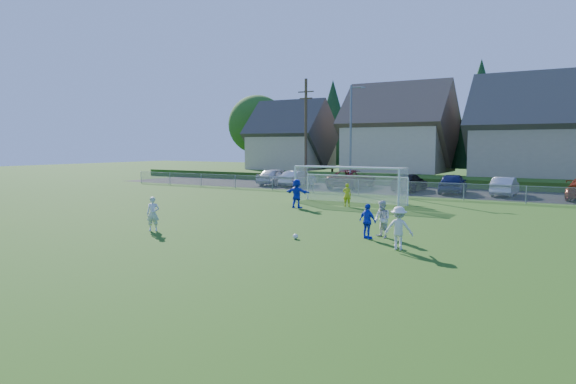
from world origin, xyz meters
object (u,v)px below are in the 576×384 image
(player_blue_a, at_px, (368,221))
(car_a, at_px, (276,177))
(player_blue_b, at_px, (297,193))
(car_f, at_px, (505,186))
(goalkeeper, at_px, (347,195))
(player_white_c, at_px, (399,228))
(car_b, at_px, (298,178))
(soccer_goal, at_px, (351,179))
(player_white_b, at_px, (382,219))
(car_e, at_px, (453,183))
(soccer_ball, at_px, (295,236))
(player_white_a, at_px, (153,214))
(car_c, at_px, (352,179))
(car_d, at_px, (409,182))

(player_blue_a, xyz_separation_m, car_a, (-18.70, 22.44, 0.09))
(player_blue_b, bearing_deg, car_f, -121.90)
(goalkeeper, xyz_separation_m, car_a, (-13.29, 12.61, 0.08))
(player_white_c, height_order, car_b, player_white_c)
(soccer_goal, bearing_deg, car_b, 133.54)
(player_blue_a, xyz_separation_m, soccer_goal, (-5.89, 11.44, 0.90))
(player_white_b, xyz_separation_m, car_e, (-2.22, 21.64, 0.04))
(soccer_ball, relative_size, player_blue_b, 0.12)
(car_e, height_order, soccer_goal, soccer_goal)
(soccer_ball, relative_size, player_white_a, 0.14)
(soccer_ball, xyz_separation_m, player_white_b, (2.94, 2.17, 0.67))
(player_white_b, height_order, car_a, car_a)
(player_white_b, height_order, player_white_c, player_white_c)
(player_white_b, bearing_deg, player_blue_b, 172.85)
(player_white_c, xyz_separation_m, car_c, (-12.74, 24.43, 0.01))
(player_blue_b, bearing_deg, car_d, -96.81)
(car_d, relative_size, car_e, 1.04)
(player_white_c, distance_m, player_blue_b, 13.30)
(soccer_ball, height_order, car_e, car_e)
(soccer_ball, distance_m, soccer_goal, 13.60)
(car_e, bearing_deg, soccer_ball, 80.96)
(soccer_ball, distance_m, player_blue_a, 3.06)
(player_white_a, relative_size, player_white_b, 0.99)
(player_blue_b, distance_m, soccer_goal, 4.35)
(player_blue_a, distance_m, car_a, 29.21)
(car_c, height_order, car_d, car_c)
(car_b, bearing_deg, player_white_a, 108.14)
(player_white_b, bearing_deg, car_d, 138.56)
(player_white_b, bearing_deg, car_f, 119.25)
(car_f, height_order, soccer_goal, soccer_goal)
(car_a, relative_size, car_c, 0.82)
(player_white_c, height_order, car_e, car_e)
(car_d, xyz_separation_m, soccer_goal, (-0.39, -11.22, 0.90))
(car_e, bearing_deg, car_c, -11.85)
(soccer_ball, distance_m, player_white_a, 6.76)
(player_blue_b, bearing_deg, car_c, -76.74)
(goalkeeper, relative_size, soccer_goal, 0.20)
(player_blue_a, xyz_separation_m, car_c, (-10.89, 22.89, 0.09))
(car_a, bearing_deg, player_blue_b, 128.79)
(car_a, relative_size, car_b, 1.09)
(car_b, bearing_deg, player_white_b, 129.87)
(player_blue_b, xyz_separation_m, car_f, (9.88, 14.78, -0.18))
(player_blue_a, bearing_deg, car_f, -76.20)
(car_c, height_order, soccer_goal, soccer_goal)
(soccer_goal, bearing_deg, soccer_ball, -75.47)
(soccer_ball, bearing_deg, car_c, 108.87)
(player_blue_b, distance_m, car_e, 15.76)
(player_white_c, distance_m, goalkeeper, 13.50)
(soccer_ball, xyz_separation_m, player_blue_b, (-5.30, 9.25, 0.78))
(player_white_a, distance_m, player_white_b, 10.19)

